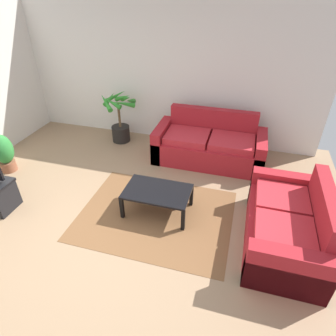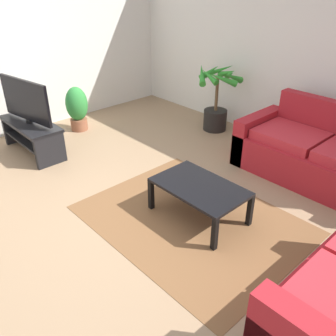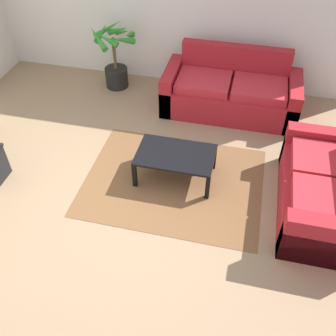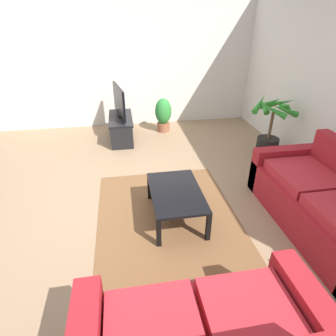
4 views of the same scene
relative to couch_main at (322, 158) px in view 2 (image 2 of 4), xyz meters
name	(u,v)px [view 2 (image 2 of 4)]	position (x,y,z in m)	size (l,w,h in m)	color
ground_plane	(121,219)	(-1.00, -2.28, -0.30)	(6.60, 6.60, 0.00)	#937556
wall_back	(293,48)	(-1.00, 0.72, 1.05)	(6.00, 0.06, 2.70)	silver
couch_main	(322,158)	(0.00, 0.00, 0.00)	(1.99, 0.90, 0.90)	maroon
tv_stand	(32,133)	(-3.12, -2.25, 0.00)	(1.10, 0.45, 0.45)	black
tv	(26,100)	(-3.12, -2.24, 0.46)	(0.98, 0.21, 0.60)	black
coffee_table	(200,190)	(-0.49, -1.65, 0.03)	(0.95, 0.59, 0.38)	black
area_rug	(192,219)	(-0.49, -1.75, -0.30)	(2.20, 1.70, 0.01)	brown
potted_palm	(217,101)	(-1.91, 0.27, 0.18)	(0.76, 0.76, 1.04)	black
potted_plant_small	(77,107)	(-3.40, -1.35, 0.08)	(0.34, 0.34, 0.71)	brown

